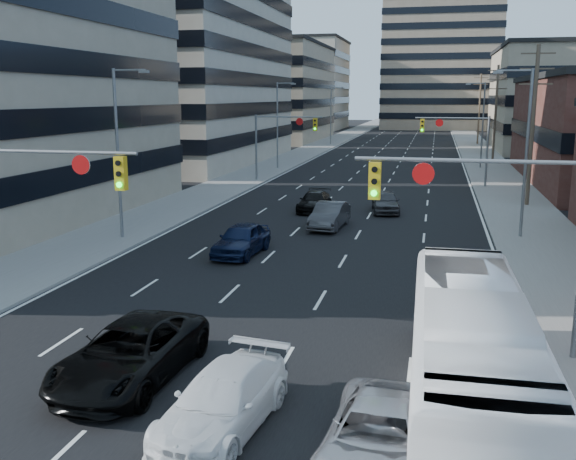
# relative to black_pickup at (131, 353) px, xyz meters

# --- Properties ---
(road_surface) EXTENTS (18.00, 300.00, 0.02)m
(road_surface) POSITION_rel_black_pickup_xyz_m (2.00, 126.01, -0.77)
(road_surface) COLOR black
(road_surface) RESTS_ON ground
(sidewalk_left) EXTENTS (5.00, 300.00, 0.15)m
(sidewalk_left) POSITION_rel_black_pickup_xyz_m (-9.50, 126.01, -0.71)
(sidewalk_left) COLOR slate
(sidewalk_left) RESTS_ON ground
(sidewalk_right) EXTENTS (5.00, 300.00, 0.15)m
(sidewalk_right) POSITION_rel_black_pickup_xyz_m (13.50, 126.01, -0.71)
(sidewalk_right) COLOR slate
(sidewalk_right) RESTS_ON ground
(office_left_mid) EXTENTS (26.00, 34.00, 28.00)m
(office_left_mid) POSITION_rel_black_pickup_xyz_m (-25.00, 56.01, 13.22)
(office_left_mid) COLOR #ADA089
(office_left_mid) RESTS_ON ground
(office_left_far) EXTENTS (20.00, 30.00, 16.00)m
(office_left_far) POSITION_rel_black_pickup_xyz_m (-22.00, 96.01, 7.22)
(office_left_far) COLOR gray
(office_left_far) RESTS_ON ground
(apartment_tower) EXTENTS (26.00, 26.00, 58.00)m
(apartment_tower) POSITION_rel_black_pickup_xyz_m (8.00, 146.01, 28.22)
(apartment_tower) COLOR gray
(apartment_tower) RESTS_ON ground
(bg_block_left) EXTENTS (24.00, 24.00, 20.00)m
(bg_block_left) POSITION_rel_black_pickup_xyz_m (-26.00, 136.01, 9.22)
(bg_block_left) COLOR #ADA089
(bg_block_left) RESTS_ON ground
(bg_block_right) EXTENTS (22.00, 22.00, 12.00)m
(bg_block_right) POSITION_rel_black_pickup_xyz_m (34.00, 126.01, 5.22)
(bg_block_right) COLOR gray
(bg_block_right) RESTS_ON ground
(signal_near_left) EXTENTS (6.59, 0.33, 6.00)m
(signal_near_left) POSITION_rel_black_pickup_xyz_m (-5.45, 4.01, 3.55)
(signal_near_left) COLOR slate
(signal_near_left) RESTS_ON ground
(signal_near_right) EXTENTS (6.59, 0.33, 6.00)m
(signal_near_right) POSITION_rel_black_pickup_xyz_m (9.45, 4.01, 3.55)
(signal_near_right) COLOR slate
(signal_near_right) RESTS_ON ground
(signal_far_left) EXTENTS (6.09, 0.33, 6.00)m
(signal_far_left) POSITION_rel_black_pickup_xyz_m (-5.68, 41.01, 3.52)
(signal_far_left) COLOR slate
(signal_far_left) RESTS_ON ground
(signal_far_right) EXTENTS (6.09, 0.33, 6.00)m
(signal_far_right) POSITION_rel_black_pickup_xyz_m (9.68, 41.01, 3.52)
(signal_far_right) COLOR slate
(signal_far_right) RESTS_ON ground
(utility_pole_block) EXTENTS (2.20, 0.28, 11.00)m
(utility_pole_block) POSITION_rel_black_pickup_xyz_m (14.20, 32.01, 5.00)
(utility_pole_block) COLOR #4C3D2D
(utility_pole_block) RESTS_ON ground
(utility_pole_midblock) EXTENTS (2.20, 0.28, 11.00)m
(utility_pole_midblock) POSITION_rel_black_pickup_xyz_m (14.20, 62.01, 5.00)
(utility_pole_midblock) COLOR #4C3D2D
(utility_pole_midblock) RESTS_ON ground
(utility_pole_distant) EXTENTS (2.20, 0.28, 11.00)m
(utility_pole_distant) POSITION_rel_black_pickup_xyz_m (14.20, 92.01, 5.00)
(utility_pole_distant) COLOR #4C3D2D
(utility_pole_distant) RESTS_ON ground
(streetlight_left_near) EXTENTS (2.03, 0.22, 9.00)m
(streetlight_left_near) POSITION_rel_black_pickup_xyz_m (-8.34, 16.01, 4.27)
(streetlight_left_near) COLOR slate
(streetlight_left_near) RESTS_ON ground
(streetlight_left_mid) EXTENTS (2.03, 0.22, 9.00)m
(streetlight_left_mid) POSITION_rel_black_pickup_xyz_m (-8.34, 51.01, 4.27)
(streetlight_left_mid) COLOR slate
(streetlight_left_mid) RESTS_ON ground
(streetlight_left_far) EXTENTS (2.03, 0.22, 9.00)m
(streetlight_left_far) POSITION_rel_black_pickup_xyz_m (-8.34, 86.01, 4.27)
(streetlight_left_far) COLOR slate
(streetlight_left_far) RESTS_ON ground
(streetlight_right_near) EXTENTS (2.03, 0.22, 9.00)m
(streetlight_right_near) POSITION_rel_black_pickup_xyz_m (12.34, 21.01, 4.27)
(streetlight_right_near) COLOR slate
(streetlight_right_near) RESTS_ON ground
(streetlight_right_far) EXTENTS (2.03, 0.22, 9.00)m
(streetlight_right_far) POSITION_rel_black_pickup_xyz_m (12.34, 56.01, 4.27)
(streetlight_right_far) COLOR slate
(streetlight_right_far) RESTS_ON ground
(black_pickup) EXTENTS (2.84, 5.73, 1.56)m
(black_pickup) POSITION_rel_black_pickup_xyz_m (0.00, 0.00, 0.00)
(black_pickup) COLOR black
(black_pickup) RESTS_ON ground
(white_van) EXTENTS (2.51, 4.97, 1.38)m
(white_van) POSITION_rel_black_pickup_xyz_m (3.28, -1.92, -0.09)
(white_van) COLOR silver
(white_van) RESTS_ON ground
(silver_suv) EXTENTS (2.51, 4.91, 1.33)m
(silver_suv) POSITION_rel_black_pickup_xyz_m (6.94, -2.68, -0.12)
(silver_suv) COLOR #B0B0B5
(silver_suv) RESTS_ON ground
(transit_bus) EXTENTS (2.86, 11.42, 3.17)m
(transit_bus) POSITION_rel_black_pickup_xyz_m (8.84, -0.20, 0.80)
(transit_bus) COLOR white
(transit_bus) RESTS_ON ground
(sedan_blue) EXTENTS (2.15, 4.67, 1.55)m
(sedan_blue) POSITION_rel_black_pickup_xyz_m (-1.21, 14.21, -0.01)
(sedan_blue) COLOR black
(sedan_blue) RESTS_ON ground
(sedan_grey_center) EXTENTS (1.92, 4.66, 1.50)m
(sedan_grey_center) POSITION_rel_black_pickup_xyz_m (1.93, 21.55, -0.03)
(sedan_grey_center) COLOR #38383A
(sedan_grey_center) RESTS_ON ground
(sedan_black_far) EXTENTS (1.85, 4.49, 1.30)m
(sedan_black_far) POSITION_rel_black_pickup_xyz_m (0.00, 26.96, -0.13)
(sedan_black_far) COLOR black
(sedan_black_far) RESTS_ON ground
(sedan_grey_right) EXTENTS (2.29, 4.49, 1.46)m
(sedan_grey_right) POSITION_rel_black_pickup_xyz_m (4.71, 27.53, -0.05)
(sedan_grey_right) COLOR #3A3A3D
(sedan_grey_right) RESTS_ON ground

